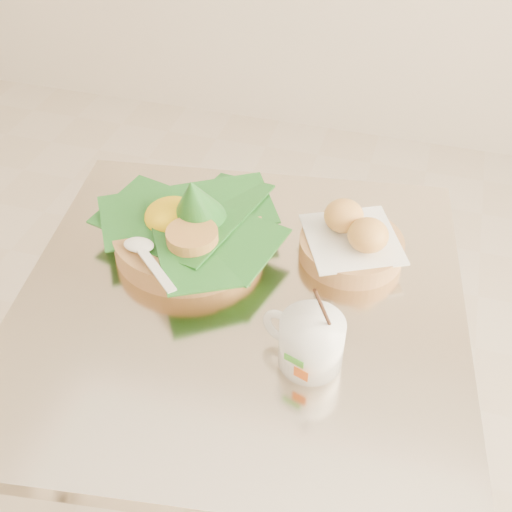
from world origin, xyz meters
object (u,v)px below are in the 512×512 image
(rice_basket, at_px, (188,227))
(coffee_mug, at_px, (310,341))
(bread_basket, at_px, (352,241))
(cafe_table, at_px, (242,384))

(rice_basket, relative_size, coffee_mug, 2.04)
(bread_basket, relative_size, coffee_mug, 1.26)
(bread_basket, xyz_separation_m, coffee_mug, (-0.02, -0.24, 0.01))
(bread_basket, bearing_deg, rice_basket, -168.35)
(cafe_table, xyz_separation_m, rice_basket, (-0.12, 0.09, 0.26))
(cafe_table, bearing_deg, coffee_mug, -34.81)
(cafe_table, relative_size, bread_basket, 4.00)
(rice_basket, xyz_separation_m, bread_basket, (0.27, 0.06, -0.01))
(rice_basket, distance_m, coffee_mug, 0.31)
(coffee_mug, bearing_deg, bread_basket, 85.65)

